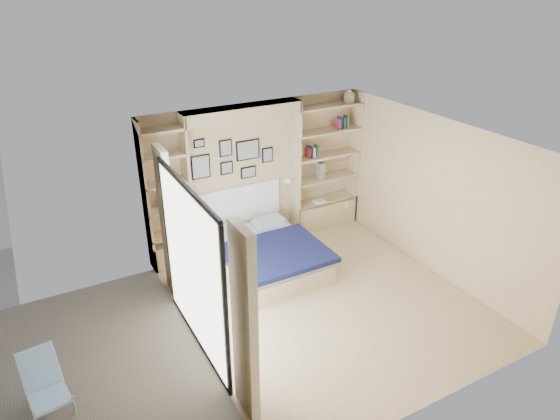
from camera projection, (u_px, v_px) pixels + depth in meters
ground at (324, 299)px, 7.43m from camera, size 4.50×4.50×0.00m
room_shell at (254, 202)px, 8.00m from camera, size 4.50×4.50×4.50m
bed at (266, 254)px, 8.11m from camera, size 1.58×2.02×1.07m
photo_gallery at (232, 158)px, 8.30m from camera, size 1.48×0.02×0.82m
reading_lamps at (247, 189)px, 8.41m from camera, size 1.92×0.12×0.15m
shelf_decor at (314, 143)px, 8.80m from camera, size 3.61×0.23×2.03m
deck at (68, 387)px, 5.87m from camera, size 3.20×4.00×0.05m
deck_chair at (45, 384)px, 5.48m from camera, size 0.50×0.73×0.69m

